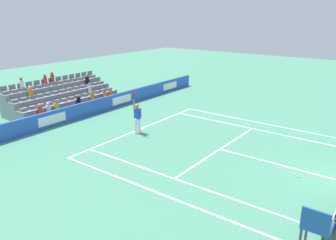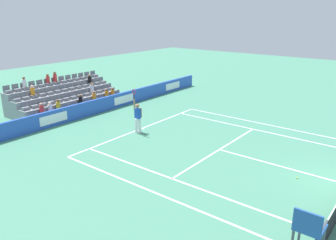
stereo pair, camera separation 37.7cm
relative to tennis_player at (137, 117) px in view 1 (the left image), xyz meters
The scene contains 13 objects.
line_baseline 1.26m from the tennis_player, 154.68° to the right, with size 10.97×0.10×0.01m, color white.
line_service 5.30m from the tennis_player, 97.75° to the left, with size 8.23×0.10×0.01m, color white.
line_centre_service 8.45m from the tennis_player, 94.80° to the left, with size 0.10×6.40×0.01m, color white.
line_singles_sideline_left 6.64m from the tennis_player, 58.70° to the left, with size 0.10×11.89×0.01m, color white.
line_singles_sideline_right 7.46m from the tennis_player, 130.64° to the left, with size 0.10×11.89×0.01m, color white.
line_doubles_sideline_left 7.44m from the tennis_player, 49.57° to the left, with size 0.10×11.89×0.01m, color white.
line_doubles_sideline_right 8.41m from the tennis_player, 137.79° to the left, with size 0.10×11.89×0.01m, color white.
line_centre_mark 1.23m from the tennis_player, 161.70° to the right, with size 0.10×0.20×0.01m, color white.
sponsor_barrier 5.12m from the tennis_player, 97.92° to the right, with size 24.71×0.22×1.03m.
tennis_player is the anchor object (origin of this frame).
umpire_chair 13.00m from the tennis_player, 62.20° to the left, with size 0.70×0.70×2.34m.
stadium_stand 8.02m from the tennis_player, 95.01° to the right, with size 8.06×3.80×2.63m.
loose_tennis_ball 9.49m from the tennis_player, 89.62° to the left, with size 0.07×0.07×0.07m, color #D1E533.
Camera 1 is at (14.91, 1.32, 6.96)m, focal length 36.36 mm.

